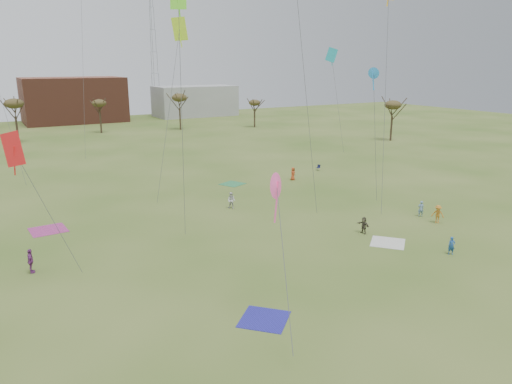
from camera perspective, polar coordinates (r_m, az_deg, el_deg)
ground at (r=32.94m, az=10.88°, el=-14.04°), size 260.00×260.00×0.00m
flyer_near_right at (r=44.63m, az=22.01°, el=-5.87°), size 0.68×0.63×1.57m
spectator_fore_c at (r=47.52m, az=12.55°, el=-3.83°), size 0.60×1.54×1.63m
flyer_mid_b at (r=52.64m, az=20.59°, el=-2.45°), size 1.28×1.39×1.88m
flyer_mid_c at (r=54.30m, az=18.81°, el=-1.86°), size 0.74×0.66×1.71m
spectator_mid_d at (r=41.68m, az=-24.98°, el=-7.38°), size 0.64×1.20×1.95m
spectator_mid_e at (r=54.22m, az=-2.91°, el=-1.01°), size 1.11×1.14×1.86m
flyer_far_b at (r=67.62m, az=4.36°, el=2.16°), size 1.03×0.89×1.79m
blanket_blue at (r=31.92m, az=0.97°, el=-14.74°), size 4.09×4.09×0.03m
blanket_cream at (r=45.84m, az=15.23°, el=-5.78°), size 4.15×4.15×0.03m
blanket_plum at (r=51.66m, az=-23.24°, el=-4.13°), size 3.49×3.49×0.03m
blanket_olive at (r=65.42m, az=-2.79°, el=0.95°), size 3.62×3.62×0.03m
camp_chair_right at (r=74.25m, az=7.31°, el=2.74°), size 0.68×0.65×0.87m
kites_aloft at (r=58.91m, az=-9.85°, el=20.13°), size 71.02×65.39×27.86m
tree_line at (r=102.25m, az=-21.00°, el=9.08°), size 117.44×49.32×8.91m
building_brick at (r=143.83m, az=-20.65°, el=10.10°), size 26.00×16.00×12.00m
building_grey at (r=151.95m, az=-7.18°, el=10.57°), size 24.00×12.00×9.00m
radio_tower at (r=154.55m, az=-11.97°, el=15.90°), size 1.51×1.72×41.00m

